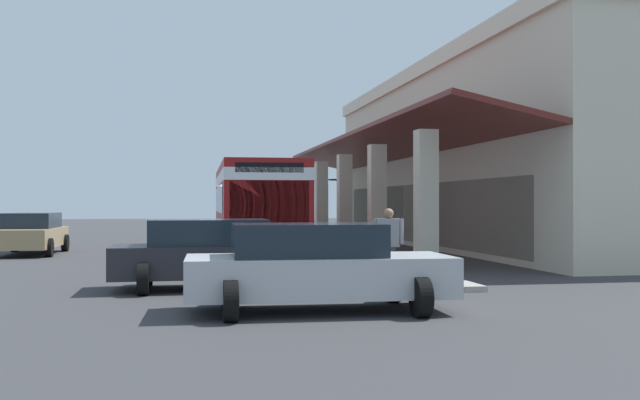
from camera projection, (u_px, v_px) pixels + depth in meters
ground at (431, 248)px, 29.53m from camera, size 120.00×120.00×0.00m
curb_strip at (328, 246)px, 29.91m from camera, size 30.78×0.50×0.12m
plaza_building at (545, 158)px, 31.71m from camera, size 25.95×15.52×7.55m
transit_bus at (255, 202)px, 25.98m from camera, size 11.27×3.01×3.34m
parked_sedan_charcoal at (215, 253)px, 15.46m from camera, size 2.44×4.40×1.47m
parked_sedan_tan at (31, 233)px, 25.92m from camera, size 4.44×2.08×1.47m
parked_sedan_silver at (316, 267)px, 12.18m from camera, size 2.54×4.46×1.47m
pedestrian at (389, 241)px, 16.32m from camera, size 0.41×0.60×1.70m
potted_palm at (327, 224)px, 38.22m from camera, size 2.07×1.59×3.15m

